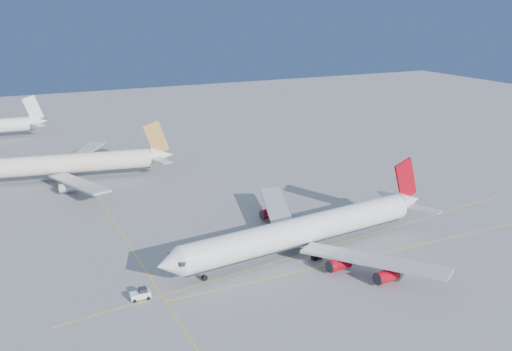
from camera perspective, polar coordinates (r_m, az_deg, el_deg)
name	(u,v)px	position (r m, az deg, el deg)	size (l,w,h in m)	color
ground	(317,236)	(131.63, 6.10, -6.03)	(500.00, 500.00, 0.00)	slate
taxiway_lines	(247,237)	(130.34, -0.93, -6.16)	(118.86, 140.00, 0.02)	yellow
airliner_virgin	(307,230)	(121.45, 5.15, -5.43)	(67.88, 60.59, 16.75)	white
airliner_etihad	(66,164)	(178.63, -18.43, 1.10)	(64.10, 58.58, 16.77)	beige
pushback_tug	(141,294)	(106.48, -11.46, -11.54)	(3.57, 2.20, 2.00)	white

